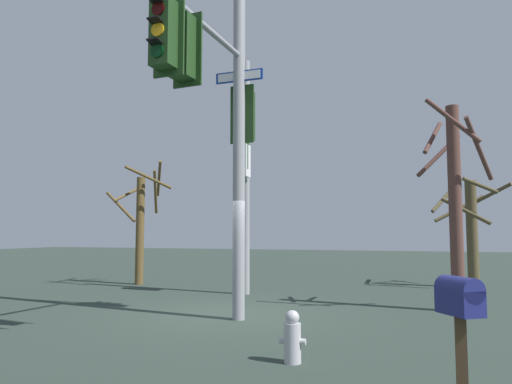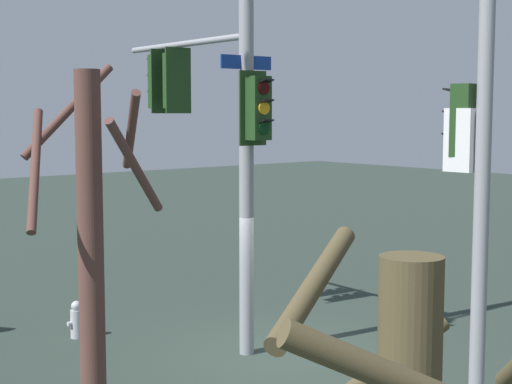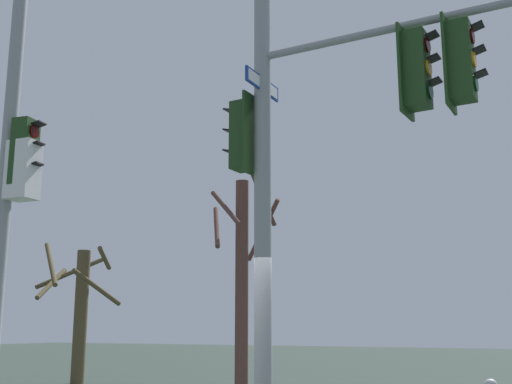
# 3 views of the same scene
# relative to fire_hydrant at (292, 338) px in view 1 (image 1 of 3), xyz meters

# --- Properties ---
(ground_plane) EXTENTS (80.00, 80.00, 0.00)m
(ground_plane) POSITION_rel_fire_hydrant_xyz_m (-2.36, 3.37, -0.34)
(ground_plane) COLOR #2A372F
(main_signal_pole_assembly) EXTENTS (3.75, 4.76, 8.70)m
(main_signal_pole_assembly) POSITION_rel_fire_hydrant_xyz_m (-1.81, 2.12, 4.50)
(main_signal_pole_assembly) COLOR gray
(main_signal_pole_assembly) RESTS_ON ground
(secondary_pole_assembly) EXTENTS (0.40, 0.79, 7.12)m
(secondary_pole_assembly) POSITION_rel_fire_hydrant_xyz_m (-3.20, 6.72, 3.43)
(secondary_pole_assembly) COLOR gray
(secondary_pole_assembly) RESTS_ON ground
(fire_hydrant) EXTENTS (0.38, 0.24, 0.73)m
(fire_hydrant) POSITION_rel_fire_hydrant_xyz_m (0.00, 0.00, 0.00)
(fire_hydrant) COLOR #B2B2B7
(fire_hydrant) RESTS_ON ground
(mailbox) EXTENTS (0.44, 0.50, 1.41)m
(mailbox) POSITION_rel_fire_hydrant_xyz_m (2.07, -1.71, 0.76)
(mailbox) COLOR #4C3823
(mailbox) RESTS_ON ground
(bare_tree_behind_pole) EXTENTS (1.76, 1.76, 4.96)m
(bare_tree_behind_pole) POSITION_rel_fire_hydrant_xyz_m (2.55, 5.50, 2.29)
(bare_tree_behind_pole) COLOR brown
(bare_tree_behind_pole) RESTS_ON ground
(bare_tree_across_street) EXTENTS (2.33, 2.14, 4.37)m
(bare_tree_across_street) POSITION_rel_fire_hydrant_xyz_m (-7.67, 8.15, 1.87)
(bare_tree_across_street) COLOR brown
(bare_tree_across_street) RESTS_ON ground
(bare_tree_corner) EXTENTS (2.67, 2.38, 3.84)m
(bare_tree_corner) POSITION_rel_fire_hydrant_xyz_m (3.38, 10.95, 1.72)
(bare_tree_corner) COLOR brown
(bare_tree_corner) RESTS_ON ground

